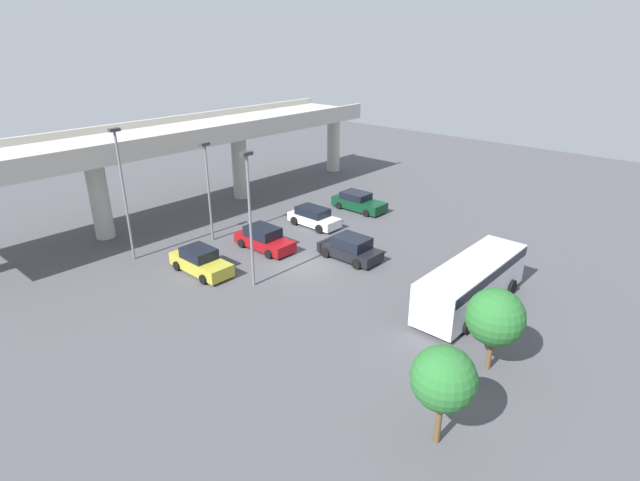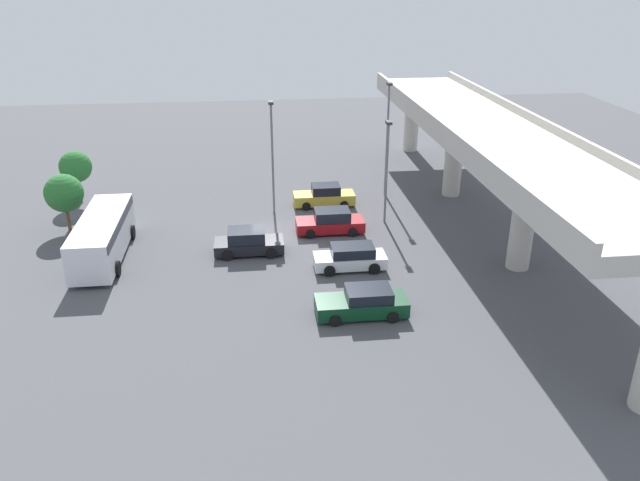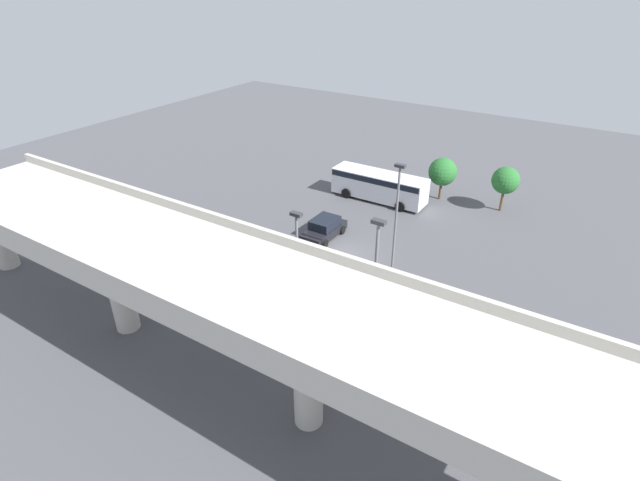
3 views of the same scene
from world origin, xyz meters
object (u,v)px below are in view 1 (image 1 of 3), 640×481
at_px(parked_car_0, 201,262).
at_px(tree_front_left, 443,379).
at_px(parked_car_1, 264,239).
at_px(lamp_post_near_aisle, 208,184).
at_px(parked_car_3, 314,217).
at_px(shuttle_bus, 472,280).
at_px(tree_front_centre, 495,317).
at_px(lamp_post_by_overpass, 250,211).
at_px(parked_car_2, 350,248).
at_px(parked_car_4, 358,202).
at_px(lamp_post_mid_lot, 123,187).

xyz_separation_m(parked_car_0, tree_front_left, (-2.69, -18.65, 2.16)).
xyz_separation_m(parked_car_1, lamp_post_near_aisle, (-1.46, 4.09, 3.56)).
relative_size(parked_car_0, parked_car_3, 1.07).
bearing_deg(shuttle_bus, parked_car_1, 99.18).
xyz_separation_m(lamp_post_near_aisle, tree_front_centre, (-0.97, -22.02, -1.60)).
distance_m(parked_car_3, lamp_post_by_overpass, 11.52).
bearing_deg(parked_car_3, shuttle_bus, -12.59).
xyz_separation_m(parked_car_2, parked_car_4, (8.43, 5.88, -0.04)).
bearing_deg(parked_car_3, tree_front_centre, -23.92).
relative_size(parked_car_3, lamp_post_near_aisle, 0.60).
distance_m(parked_car_4, tree_front_centre, 22.80).
bearing_deg(lamp_post_near_aisle, tree_front_left, -106.12).
bearing_deg(parked_car_2, lamp_post_by_overpass, 74.30).
relative_size(parked_car_0, tree_front_centre, 1.15).
bearing_deg(tree_front_centre, lamp_post_by_overpass, 97.11).
bearing_deg(parked_car_1, tree_front_left, -23.37).
bearing_deg(parked_car_2, parked_car_0, 53.97).
xyz_separation_m(parked_car_4, lamp_post_near_aisle, (-12.67, 3.86, 3.60)).
relative_size(parked_car_1, lamp_post_near_aisle, 0.64).
height_order(parked_car_1, tree_front_centre, tree_front_centre).
bearing_deg(parked_car_3, parked_car_1, -85.36).
distance_m(parked_car_4, lamp_post_by_overpass, 16.43).
xyz_separation_m(parked_car_0, shuttle_bus, (7.63, -14.83, 0.84)).
relative_size(parked_car_0, parked_car_1, 1.00).
relative_size(parked_car_4, tree_front_centre, 1.19).
height_order(parked_car_0, parked_car_3, parked_car_0).
relative_size(lamp_post_mid_lot, tree_front_left, 2.15).
relative_size(parked_car_1, tree_front_left, 1.12).
distance_m(lamp_post_near_aisle, lamp_post_by_overpass, 8.26).
distance_m(parked_car_1, parked_car_4, 11.22).
bearing_deg(lamp_post_near_aisle, parked_car_2, -66.47).
xyz_separation_m(parked_car_2, tree_front_centre, (-5.21, -12.29, 1.96)).
distance_m(parked_car_1, tree_front_centre, 18.20).
bearing_deg(lamp_post_by_overpass, parked_car_1, 41.21).
bearing_deg(parked_car_0, parked_car_1, 87.66).
bearing_deg(tree_front_centre, lamp_post_mid_lot, 101.46).
bearing_deg(parked_car_2, lamp_post_mid_lot, 42.13).
bearing_deg(parked_car_1, tree_front_centre, -7.70).
bearing_deg(shuttle_bus, lamp_post_near_aisle, 101.54).
xyz_separation_m(lamp_post_mid_lot, tree_front_centre, (4.71, -23.25, -2.42)).
relative_size(parked_car_4, lamp_post_mid_lot, 0.54).
height_order(lamp_post_by_overpass, tree_front_left, lamp_post_by_overpass).
xyz_separation_m(shuttle_bus, tree_front_centre, (-4.79, -3.31, 1.13)).
xyz_separation_m(parked_car_3, tree_front_centre, (-8.16, -18.39, 1.98)).
bearing_deg(parked_car_0, shuttle_bus, 27.23).
height_order(parked_car_0, parked_car_2, parked_car_0).
bearing_deg(tree_front_left, parked_car_1, 66.63).
bearing_deg(parked_car_2, tree_front_left, 139.97).
relative_size(shuttle_bus, tree_front_left, 2.17).
xyz_separation_m(parked_car_0, lamp_post_by_overpass, (1.07, -3.90, 4.08)).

